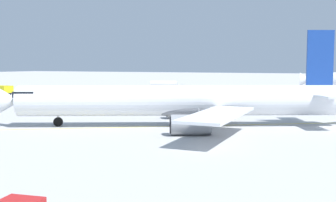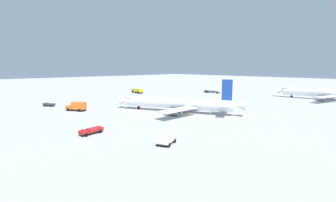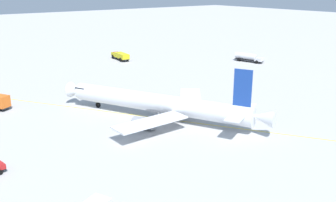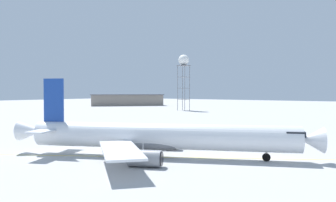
% 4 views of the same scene
% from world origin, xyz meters
% --- Properties ---
extents(ground_plane, '(600.00, 600.00, 0.00)m').
position_xyz_m(ground_plane, '(0.00, 0.00, 0.00)').
color(ground_plane, '#B2B2B2').
extents(airliner_main, '(41.24, 28.18, 11.39)m').
position_xyz_m(airliner_main, '(-4.50, 0.04, 2.87)').
color(airliner_main, white).
rests_on(airliner_main, ground_plane).
extents(fuel_tanker_truck, '(10.16, 4.82, 2.87)m').
position_xyz_m(fuel_tanker_truck, '(-32.45, 57.19, 1.58)').
color(fuel_tanker_truck, '#232326').
rests_on(fuel_tanker_truck, ground_plane).
extents(taxiway_centreline, '(146.61, 91.88, 0.01)m').
position_xyz_m(taxiway_centreline, '(-0.98, 2.08, 0.00)').
color(taxiway_centreline, yellow).
rests_on(taxiway_centreline, ground_plane).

